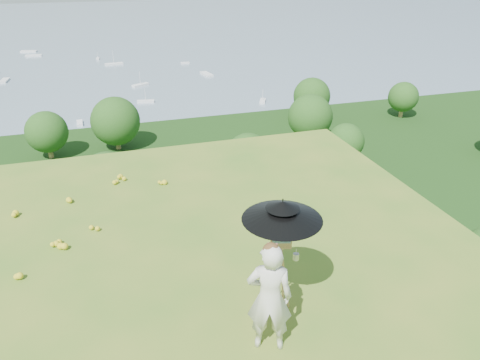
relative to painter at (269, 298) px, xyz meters
name	(u,v)px	position (x,y,z in m)	size (l,w,h in m)	color
ground	(113,331)	(-2.07, 0.93, -0.84)	(14.00, 14.00, 0.00)	#437722
forest_slope	(124,309)	(-2.07, 35.93, -29.84)	(140.00, 56.00, 22.00)	black
shoreline_tier	(110,198)	(-2.07, 75.93, -36.84)	(170.00, 28.00, 8.00)	#70695A
bay_water	(90,42)	(-2.07, 240.93, -34.84)	(700.00, 700.00, 0.00)	slate
slope_trees	(108,192)	(-2.07, 35.93, -15.84)	(110.00, 50.00, 6.00)	#194514
harbor_town	(106,166)	(-2.07, 75.93, -30.34)	(110.00, 22.00, 5.00)	silver
moored_boats	(56,81)	(-14.57, 161.93, -34.49)	(140.00, 140.00, 0.70)	white
wildflowers	(112,316)	(-2.07, 1.18, -0.78)	(10.00, 10.50, 0.12)	gold
painter	(269,298)	(0.00, 0.00, 0.00)	(0.62, 0.40, 1.69)	beige
field_easel	(279,274)	(0.35, 0.50, -0.06)	(0.59, 0.59, 1.56)	#9E6C42
sun_umbrella	(282,222)	(0.36, 0.53, 0.80)	(1.12, 1.12, 0.73)	black
painter_cap	(271,248)	(0.00, 0.00, 0.80)	(0.21, 0.26, 0.10)	#DB7A78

